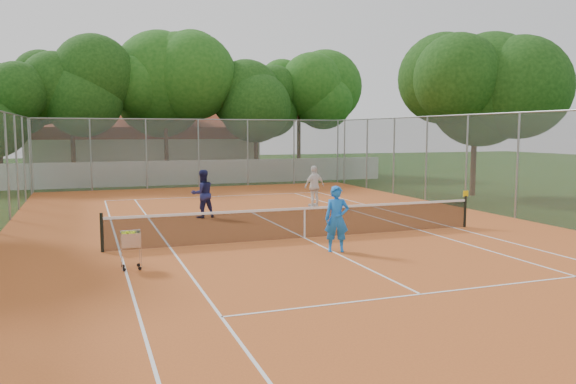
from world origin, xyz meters
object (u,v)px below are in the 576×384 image
object	(u,v)px
clubhouse	(144,146)
player_far_right	(314,186)
ball_hopper	(131,249)
player_near	(337,219)
tennis_net	(305,222)
player_far_left	(203,194)

from	to	relation	value
clubhouse	player_far_right	distance (m)	22.93
clubhouse	player_far_right	size ratio (longest dim) A/B	9.14
clubhouse	ball_hopper	world-z (taller)	clubhouse
player_near	ball_hopper	world-z (taller)	player_near
player_near	player_far_right	size ratio (longest dim) A/B	1.01
tennis_net	ball_hopper	xyz separation A→B (m)	(-5.34, -2.27, 0.00)
clubhouse	player_far_left	size ratio (longest dim) A/B	8.94
clubhouse	player_near	bearing A→B (deg)	-86.10
player_far_left	ball_hopper	distance (m)	8.10
clubhouse	player_far_right	bearing A→B (deg)	-77.12
clubhouse	player_near	distance (m)	31.19
tennis_net	player_far_left	xyz separation A→B (m)	(-2.14, 5.16, 0.43)
player_near	player_far_right	bearing A→B (deg)	92.96
clubhouse	ball_hopper	distance (m)	31.50
ball_hopper	clubhouse	bearing A→B (deg)	71.26
tennis_net	player_near	xyz separation A→B (m)	(0.12, -2.09, 0.41)
player_far_right	clubhouse	bearing A→B (deg)	-93.12
player_near	player_far_left	world-z (taller)	player_far_left
tennis_net	player_near	world-z (taller)	player_near
player_far_left	player_far_right	world-z (taller)	player_far_left
ball_hopper	player_near	bearing A→B (deg)	-10.75
tennis_net	player_far_right	size ratio (longest dim) A/B	6.62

